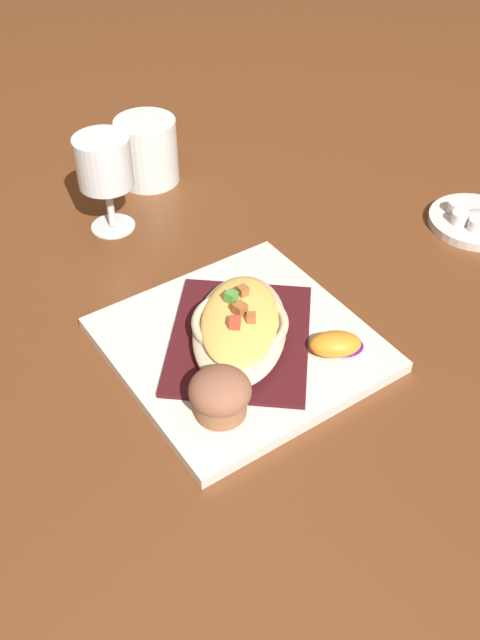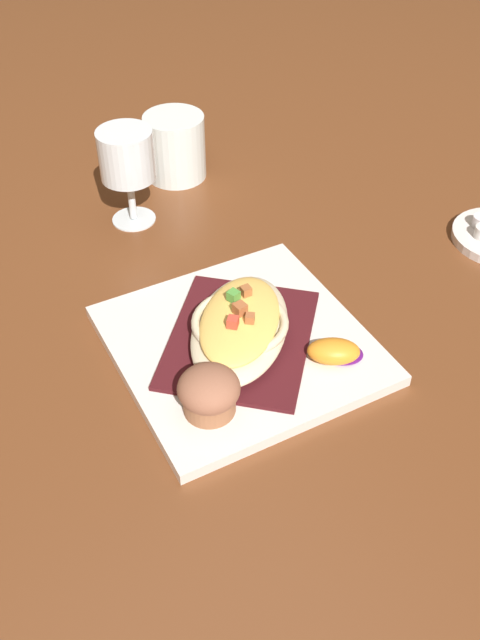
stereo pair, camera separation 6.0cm
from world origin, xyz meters
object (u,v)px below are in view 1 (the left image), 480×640
Objects in this scene: orange_garnish at (336,344)px; creamer_cup_2 at (477,225)px; stemmed_glass at (105,167)px; coffee_mug at (148,154)px; spoon at (479,214)px; muffin at (220,394)px; creamer_saucer at (475,221)px; creamer_cup_0 at (456,208)px; creamer_cup_1 at (460,218)px; gratin_dish at (240,325)px; square_plate at (240,345)px.

orange_garnish reaches higher than creamer_cup_2.
creamer_cup_2 is at bearing 132.68° from stemmed_glass.
spoon is (-0.24, 0.41, -0.03)m from coffee_mug.
muffin is 0.46m from creamer_cup_2.
creamer_cup_0 reaches higher than creamer_saucer.
creamer_cup_1 is at bearing 118.25° from coffee_mug.
muffin is 0.50× the size of creamer_saucer.
stemmed_glass reaches higher than gratin_dish.
creamer_cup_1 is (-0.46, -0.02, -0.02)m from muffin.
gratin_dish is at bearing -132.04° from square_plate.
orange_garnish is (-0.06, 0.09, -0.01)m from gratin_dish.
gratin_dish is 0.30m from stemmed_glass.
spoon is at bearing 113.88° from creamer_cup_0.
creamer_cup_1 is at bearing 173.31° from gratin_dish.
stemmed_glass is (-0.04, -0.29, 0.09)m from square_plate.
muffin is 0.15m from orange_garnish.
spoon is at bearing 159.51° from creamer_cup_1.
creamer_saucer is at bearing 172.36° from square_plate.
coffee_mug is 4.72× the size of creamer_cup_2.
square_plate is 0.03m from gratin_dish.
orange_garnish reaches higher than creamer_cup_0.
orange_garnish is at bearing 77.42° from coffee_mug.
coffee_mug reaches higher than muffin.
creamer_cup_0 reaches higher than square_plate.
creamer_saucer is (-0.40, 0.05, -0.00)m from square_plate.
creamer_cup_0 and creamer_cup_1 have the same top height.
gratin_dish reaches higher than spoon.
square_plate is 0.31m from stemmed_glass.
gratin_dish reaches higher than muffin.
stemmed_glass is 1.06× the size of creamer_saucer.
creamer_cup_1 is 1.00× the size of creamer_cup_2.
gratin_dish reaches higher than square_plate.
square_plate is at bearing -7.64° from creamer_saucer.
creamer_cup_0 is (-0.39, 0.03, -0.02)m from gratin_dish.
muffin reaches higher than creamer_cup_0.
gratin_dish is 0.40m from creamer_saucer.
muffin is at bearing 34.62° from square_plate.
creamer_cup_1 is (0.03, -0.01, 0.00)m from spoon.
creamer_cup_1 is at bearing 134.50° from stemmed_glass.
creamer_cup_2 is (0.02, 0.04, 0.00)m from creamer_cup_0.
orange_garnish is at bearing 125.46° from gratin_dish.
stemmed_glass is at bearing -43.93° from spoon.
creamer_cup_2 reaches higher than square_plate.
spoon is (-0.36, 0.35, -0.08)m from stemmed_glass.
coffee_mug is 0.45m from creamer_cup_0.
orange_garnish is 0.34m from spoon.
spoon is (-0.34, -0.03, -0.01)m from orange_garnish.
creamer_cup_1 is 0.02m from creamer_cup_2.
stemmed_glass reaches higher than orange_garnish.
coffee_mug is (-0.16, -0.35, 0.00)m from gratin_dish.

